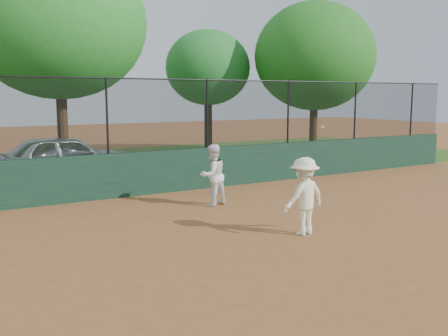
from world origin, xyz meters
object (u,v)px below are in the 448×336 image
player_main (304,196)px  tree_2 (58,22)px  player_second (213,175)px  tree_3 (208,68)px  tree_4 (315,56)px  parked_car (66,157)px

player_main → tree_2: bearing=102.7°
player_second → tree_2: (-2.02, 6.83, 4.39)m
player_main → tree_2: 11.19m
tree_3 → tree_4: bearing=-35.7°
player_main → tree_3: size_ratio=0.38×
parked_car → tree_2: (0.22, 1.15, 4.41)m
player_second → player_main: 3.22m
player_main → parked_car: bearing=105.6°
parked_car → tree_3: bearing=-66.9°
tree_2 → player_main: bearing=-77.3°
tree_2 → tree_3: size_ratio=1.37×
player_main → tree_3: bearing=68.9°
player_second → player_main: bearing=83.2°
parked_car → tree_4: (11.16, 0.83, 3.67)m
player_second → tree_4: tree_4 is taller
tree_2 → tree_4: (10.94, -0.32, -0.73)m
player_second → tree_2: size_ratio=0.20×
parked_car → player_second: player_second is taller
player_main → tree_3: 13.76m
player_main → tree_4: 13.53m
player_main → tree_4: tree_4 is taller
player_main → tree_3: tree_3 is taller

